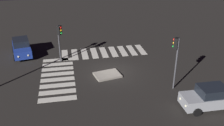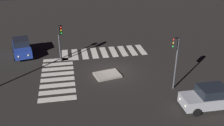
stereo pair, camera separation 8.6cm
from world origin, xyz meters
TOP-DOWN VIEW (x-y plane):
  - ground_plane at (0.00, 0.00)m, footprint 80.00×80.00m
  - traffic_island at (0.60, 0.71)m, footprint 2.77×2.30m
  - car_silver at (-6.27, 7.42)m, footprint 4.26×2.04m
  - car_blue at (9.43, -6.22)m, footprint 2.71×4.62m
  - traffic_light_east at (4.94, -3.43)m, footprint 0.53×0.54m
  - traffic_light_west at (-4.70, 4.07)m, footprint 0.53×0.54m
  - crosswalk_near at (0.00, -5.21)m, footprint 9.90×3.20m
  - crosswalk_side at (5.40, 0.00)m, footprint 3.20×8.75m

SIDE VIEW (x-z plane):
  - ground_plane at x=0.00m, z-range 0.00..0.00m
  - crosswalk_near at x=0.00m, z-range 0.00..0.02m
  - crosswalk_side at x=5.40m, z-range 0.00..0.02m
  - traffic_island at x=0.60m, z-range 0.00..0.18m
  - car_silver at x=-6.27m, z-range -0.02..1.83m
  - car_blue at x=9.43m, z-range -0.02..1.89m
  - traffic_light_east at x=4.94m, z-range 1.06..5.17m
  - traffic_light_west at x=-4.70m, z-range 1.21..5.95m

